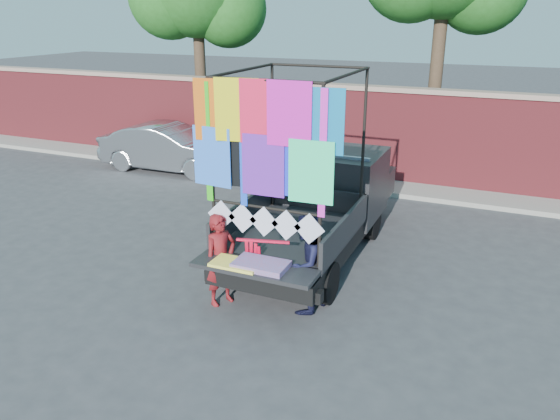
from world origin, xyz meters
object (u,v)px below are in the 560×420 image
at_px(woman, 221,260).
at_px(sedan, 169,148).
at_px(man, 306,264).
at_px(pickup_truck, 324,201).

bearing_deg(woman, sedan, 66.91).
bearing_deg(man, pickup_truck, -154.00).
height_order(pickup_truck, man, pickup_truck).
relative_size(pickup_truck, woman, 3.76).
distance_m(pickup_truck, sedan, 6.86).
height_order(pickup_truck, sedan, pickup_truck).
bearing_deg(sedan, pickup_truck, -120.80).
bearing_deg(sedan, man, -133.63).
bearing_deg(sedan, woman, -141.51).
xyz_separation_m(sedan, man, (6.59, -5.99, 0.12)).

